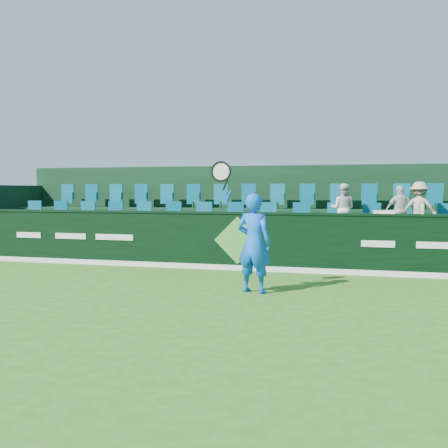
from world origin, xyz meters
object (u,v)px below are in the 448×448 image
(tennis_player, at_px, (254,242))
(drinks_bottle, at_px, (423,209))
(spectator_right, at_px, (419,209))
(towel, at_px, (384,212))
(spectator_left, at_px, (343,209))
(spectator_middle, at_px, (400,210))

(tennis_player, height_order, drinks_bottle, tennis_player)
(spectator_right, height_order, towel, spectator_right)
(tennis_player, relative_size, drinks_bottle, 11.02)
(spectator_left, distance_m, spectator_right, 1.73)
(tennis_player, height_order, spectator_middle, tennis_player)
(spectator_middle, distance_m, spectator_right, 0.42)
(spectator_middle, distance_m, towel, 1.20)
(spectator_left, xyz_separation_m, drinks_bottle, (1.66, -1.12, 0.06))
(spectator_left, xyz_separation_m, spectator_middle, (1.32, 0.00, -0.02))
(spectator_right, xyz_separation_m, drinks_bottle, (-0.07, -1.12, 0.04))
(spectator_middle, height_order, drinks_bottle, spectator_middle)
(spectator_left, bearing_deg, spectator_right, -168.98)
(tennis_player, distance_m, drinks_bottle, 4.05)
(spectator_middle, bearing_deg, towel, 54.14)
(spectator_middle, xyz_separation_m, drinks_bottle, (0.35, -1.12, 0.08))
(tennis_player, relative_size, towel, 5.54)
(drinks_bottle, bearing_deg, towel, 180.00)
(spectator_right, bearing_deg, tennis_player, 54.65)
(spectator_left, height_order, spectator_middle, spectator_left)
(towel, relative_size, drinks_bottle, 1.99)
(drinks_bottle, bearing_deg, spectator_middle, 107.16)
(tennis_player, height_order, towel, tennis_player)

